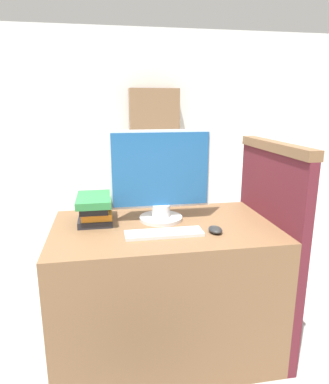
{
  "coord_description": "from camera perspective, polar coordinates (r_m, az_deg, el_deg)",
  "views": [
    {
      "loc": [
        -0.29,
        -1.31,
        1.36
      ],
      "look_at": [
        -0.0,
        0.32,
        0.93
      ],
      "focal_mm": 32.0,
      "sensor_mm": 36.0,
      "label": 1
    }
  ],
  "objects": [
    {
      "name": "keyboard",
      "position": [
        1.67,
        -0.09,
        -6.91
      ],
      "size": [
        0.38,
        0.11,
        0.02
      ],
      "color": "silver",
      "rests_on": "desk"
    },
    {
      "name": "desk",
      "position": [
        1.96,
        -0.13,
        -15.79
      ],
      "size": [
        1.15,
        0.7,
        0.74
      ],
      "color": "brown",
      "rests_on": "ground_plane"
    },
    {
      "name": "bookshelf_far",
      "position": [
        7.02,
        -1.71,
        10.15
      ],
      "size": [
        0.98,
        0.32,
        1.65
      ],
      "color": "#846042",
      "rests_on": "ground_plane"
    },
    {
      "name": "mouse",
      "position": [
        1.72,
        8.46,
        -6.22
      ],
      "size": [
        0.07,
        0.1,
        0.03
      ],
      "color": "#262626",
      "rests_on": "desk"
    },
    {
      "name": "carrel_divider",
      "position": [
        2.05,
        16.84,
        -8.13
      ],
      "size": [
        0.07,
        0.72,
        1.16
      ],
      "color": "#5B1E28",
      "rests_on": "ground_plane"
    },
    {
      "name": "wall_back",
      "position": [
        7.17,
        -7.97,
        14.71
      ],
      "size": [
        12.0,
        0.06,
        2.8
      ],
      "color": "white",
      "rests_on": "ground_plane"
    },
    {
      "name": "book_stack",
      "position": [
        1.86,
        -11.51,
        -2.73
      ],
      "size": [
        0.18,
        0.27,
        0.15
      ],
      "color": "#232328",
      "rests_on": "desk"
    },
    {
      "name": "monitor",
      "position": [
        1.82,
        -0.76,
        2.39
      ],
      "size": [
        0.54,
        0.23,
        0.49
      ],
      "color": "silver",
      "rests_on": "desk"
    }
  ]
}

